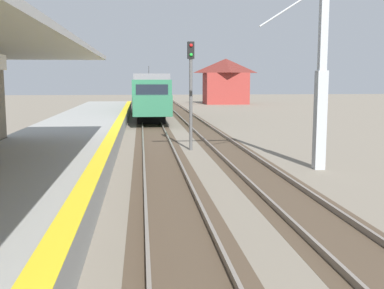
# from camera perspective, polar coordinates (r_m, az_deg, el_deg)

# --- Properties ---
(station_platform) EXTENTS (5.00, 80.00, 0.91)m
(station_platform) POSITION_cam_1_polar(r_m,az_deg,el_deg) (17.11, -18.20, -2.53)
(station_platform) COLOR #999993
(station_platform) RESTS_ON ground
(track_pair_nearest_platform) EXTENTS (2.34, 120.00, 0.16)m
(track_pair_nearest_platform) POSITION_cam_1_polar(r_m,az_deg,el_deg) (20.75, -3.85, -1.52)
(track_pair_nearest_platform) COLOR #4C3D2D
(track_pair_nearest_platform) RESTS_ON ground
(track_pair_middle) EXTENTS (2.34, 120.00, 0.16)m
(track_pair_middle) POSITION_cam_1_polar(r_m,az_deg,el_deg) (21.16, 5.39, -1.36)
(track_pair_middle) COLOR #4C3D2D
(track_pair_middle) RESTS_ON ground
(approaching_train) EXTENTS (2.93, 19.60, 4.76)m
(approaching_train) POSITION_cam_1_polar(r_m,az_deg,el_deg) (43.13, -5.11, 6.14)
(approaching_train) COLOR #286647
(approaching_train) RESTS_ON ground
(rail_signal_post) EXTENTS (0.32, 0.34, 5.20)m
(rail_signal_post) POSITION_cam_1_polar(r_m,az_deg,el_deg) (22.83, -0.14, 7.27)
(rail_signal_post) COLOR #4C4C4C
(rail_signal_post) RESTS_ON ground
(catenary_pylon_far_side) EXTENTS (5.00, 0.40, 7.50)m
(catenary_pylon_far_side) POSITION_cam_1_polar(r_m,az_deg,el_deg) (18.42, 14.49, 8.17)
(catenary_pylon_far_side) COLOR #9EA3A8
(catenary_pylon_far_side) RESTS_ON ground
(distant_trackside_house) EXTENTS (6.60, 5.28, 6.40)m
(distant_trackside_house) POSITION_cam_1_polar(r_m,az_deg,el_deg) (68.09, 4.07, 7.72)
(distant_trackside_house) COLOR maroon
(distant_trackside_house) RESTS_ON ground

